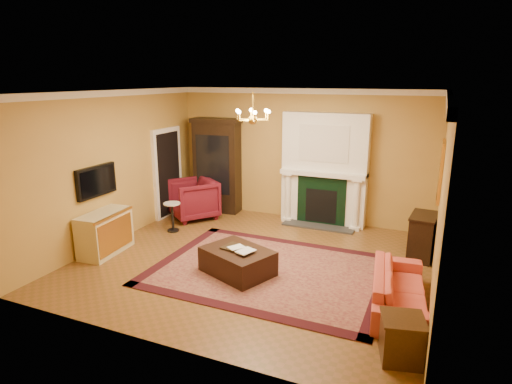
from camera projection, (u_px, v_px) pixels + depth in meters
The scene contains 26 objects.
floor at pixel (253, 262), 7.77m from camera, with size 6.00×5.50×0.02m, color brown.
ceiling at pixel (253, 91), 6.99m from camera, with size 6.00×5.50×0.02m, color silver.
wall_back at pixel (301, 155), 9.83m from camera, with size 6.00×0.02×3.00m, color #B99242.
wall_front at pixel (157, 233), 4.93m from camera, with size 6.00×0.02×3.00m, color #B99242.
wall_left at pixel (115, 167), 8.53m from camera, with size 0.02×5.50×3.00m, color #B99242.
wall_right at pixel (442, 200), 6.23m from camera, with size 0.02×5.50×3.00m, color #B99242.
fireplace at pixel (324, 172), 9.51m from camera, with size 1.90×0.70×2.50m.
crown_molding at pixel (274, 94), 7.85m from camera, with size 6.00×5.50×0.12m.
doorway at pixel (168, 173), 10.13m from camera, with size 0.08×1.05×2.10m.
tv_panel at pixel (96, 181), 8.01m from camera, with size 0.09×0.95×0.58m.
gilt_mirror at pixel (441, 171), 7.45m from camera, with size 0.06×0.76×1.05m.
chandelier at pixel (253, 116), 7.09m from camera, with size 0.63×0.55×0.53m.
oriental_rug at pixel (270, 270), 7.38m from camera, with size 3.92×2.94×0.02m, color #4D101E.
china_cabinet at pixel (218, 167), 10.47m from camera, with size 1.10×0.50×2.19m, color black.
wingback_armchair at pixel (193, 197), 10.04m from camera, with size 0.99×0.93×1.02m, color maroon.
pedestal_table at pixel (172, 215), 9.19m from camera, with size 0.36×0.36×0.64m.
commode at pixel (105, 233), 8.05m from camera, with size 0.51×1.07×0.80m, color beige.
coral_sofa at pixel (400, 283), 6.15m from camera, with size 1.88×0.55×0.74m, color #BC4B3B.
end_table at pixel (401, 340), 4.99m from camera, with size 0.45×0.45×0.52m, color #3D2310.
console_table at pixel (422, 237), 7.82m from camera, with size 0.41×0.72×0.80m, color black.
leather_ottoman at pixel (238, 261), 7.23m from camera, with size 1.13×0.82×0.42m, color black.
ottoman_tray at pixel (236, 248), 7.20m from camera, with size 0.44×0.35×0.03m, color black.
book_a at pixel (233, 239), 7.20m from camera, with size 0.20×0.02×0.26m, color gray.
book_b at pixel (241, 242), 7.03m from camera, with size 0.22×0.02×0.30m, color gray.
topiary_left at pixel (292, 157), 9.68m from camera, with size 0.17×0.17×0.47m.
topiary_right at pixel (355, 161), 9.14m from camera, with size 0.18×0.18×0.48m.
Camera 1 is at (2.89, -6.57, 3.23)m, focal length 30.00 mm.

